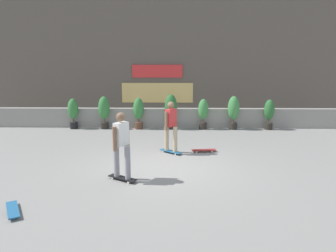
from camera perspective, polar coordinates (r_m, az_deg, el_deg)
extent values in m
plane|color=gray|center=(8.53, -0.23, -7.83)|extent=(48.00, 48.00, 0.00)
cube|color=gray|center=(14.26, 0.41, 1.57)|extent=(18.00, 0.40, 0.90)
cube|color=#60564C|center=(18.09, 0.62, 12.39)|extent=(20.00, 2.00, 6.50)
cube|color=#F23333|center=(17.07, -2.04, 10.30)|extent=(2.80, 0.08, 0.70)
cube|color=#F2CC72|center=(17.13, -2.01, 6.28)|extent=(4.00, 0.06, 1.10)
cylinder|color=black|center=(14.63, -17.32, 0.12)|extent=(0.36, 0.36, 0.30)
cylinder|color=brown|center=(14.60, -17.37, 0.99)|extent=(0.06, 0.06, 0.15)
ellipsoid|color=#387F3D|center=(14.52, -17.49, 3.11)|extent=(0.46, 0.46, 0.94)
cylinder|color=#2D2823|center=(14.24, -11.85, 0.10)|extent=(0.36, 0.36, 0.30)
cylinder|color=brown|center=(14.20, -11.89, 0.99)|extent=(0.06, 0.06, 0.15)
ellipsoid|color=#387F3D|center=(14.12, -11.98, 3.38)|extent=(0.51, 0.51, 1.04)
cylinder|color=brown|center=(13.97, -5.53, 0.07)|extent=(0.36, 0.36, 0.30)
cylinder|color=brown|center=(13.93, -5.55, 0.98)|extent=(0.06, 0.06, 0.15)
ellipsoid|color=#387F3D|center=(13.85, -5.59, 3.29)|extent=(0.48, 0.48, 0.98)
cylinder|color=black|center=(13.87, 0.54, 0.05)|extent=(0.36, 0.36, 0.30)
cylinder|color=brown|center=(13.83, 0.54, 0.96)|extent=(0.06, 0.06, 0.15)
ellipsoid|color=#2D6B33|center=(13.74, 0.55, 3.62)|extent=(0.56, 0.56, 1.14)
cylinder|color=#2D2823|center=(13.93, 6.59, 0.02)|extent=(0.36, 0.36, 0.30)
cylinder|color=brown|center=(13.89, 6.61, 0.93)|extent=(0.06, 0.06, 0.15)
ellipsoid|color=#428C47|center=(13.81, 6.66, 3.15)|extent=(0.46, 0.46, 0.93)
cylinder|color=#2D2823|center=(14.12, 12.13, 0.00)|extent=(0.36, 0.36, 0.30)
cylinder|color=brown|center=(14.09, 12.17, 0.90)|extent=(0.06, 0.06, 0.15)
ellipsoid|color=#428C47|center=(14.00, 12.26, 3.35)|extent=(0.52, 0.52, 1.07)
cylinder|color=#2D2823|center=(14.51, 18.38, -0.03)|extent=(0.36, 0.36, 0.30)
cylinder|color=brown|center=(14.48, 18.43, 0.85)|extent=(0.06, 0.06, 0.15)
ellipsoid|color=#2D6B33|center=(14.40, 18.56, 2.94)|extent=(0.45, 0.45, 0.92)
cube|color=#266699|center=(9.91, 0.54, -4.77)|extent=(0.75, 0.66, 0.02)
cylinder|color=silver|center=(10.03, -0.90, -4.82)|extent=(0.06, 0.06, 0.06)
cylinder|color=silver|center=(10.14, -0.30, -4.64)|extent=(0.06, 0.06, 0.06)
cylinder|color=silver|center=(9.71, 1.42, -5.35)|extent=(0.06, 0.06, 0.06)
cylinder|color=silver|center=(9.83, 2.01, -5.15)|extent=(0.06, 0.06, 0.06)
cylinder|color=tan|center=(9.92, -0.26, -2.26)|extent=(0.14, 0.14, 0.82)
cylinder|color=tan|center=(9.70, 1.36, -2.56)|extent=(0.14, 0.14, 0.82)
cube|color=red|center=(9.68, 0.55, 1.57)|extent=(0.38, 0.41, 0.56)
sphere|color=brown|center=(9.62, 0.56, 3.98)|extent=(0.22, 0.22, 0.22)
cylinder|color=brown|center=(9.51, -0.35, 0.93)|extent=(0.09, 0.09, 0.58)
cylinder|color=brown|center=(9.87, 1.42, 1.28)|extent=(0.09, 0.09, 0.58)
cube|color=black|center=(7.65, -8.59, -9.64)|extent=(0.79, 0.59, 0.02)
cylinder|color=silver|center=(7.56, -6.67, -10.14)|extent=(0.06, 0.05, 0.06)
cylinder|color=silver|center=(7.45, -7.47, -10.49)|extent=(0.06, 0.05, 0.06)
cylinder|color=silver|center=(7.88, -9.63, -9.34)|extent=(0.06, 0.05, 0.06)
cylinder|color=silver|center=(7.78, -10.43, -9.66)|extent=(0.06, 0.05, 0.06)
cylinder|color=gray|center=(7.40, -7.63, -6.87)|extent=(0.14, 0.14, 0.82)
cylinder|color=gray|center=(7.63, -9.69, -6.39)|extent=(0.14, 0.14, 0.82)
cube|color=white|center=(7.34, -8.83, -1.48)|extent=(0.36, 0.41, 0.56)
sphere|color=brown|center=(7.27, -8.92, 1.68)|extent=(0.22, 0.22, 0.22)
cylinder|color=brown|center=(7.53, -7.62, -1.76)|extent=(0.09, 0.09, 0.58)
cylinder|color=brown|center=(7.19, -10.05, -2.43)|extent=(0.09, 0.09, 0.58)
cube|color=#266699|center=(6.70, -27.24, -13.79)|extent=(0.59, 0.79, 0.02)
cylinder|color=silver|center=(6.95, -28.03, -13.31)|extent=(0.05, 0.06, 0.06)
cylinder|color=silver|center=(6.95, -26.68, -13.18)|extent=(0.05, 0.06, 0.06)
cylinder|color=silver|center=(6.47, -27.79, -15.07)|extent=(0.05, 0.06, 0.06)
cylinder|color=silver|center=(6.48, -26.33, -14.92)|extent=(0.05, 0.06, 0.06)
cube|color=maroon|center=(10.12, 6.77, -4.52)|extent=(0.82, 0.30, 0.02)
cylinder|color=silver|center=(10.27, 8.09, -4.56)|extent=(0.06, 0.04, 0.06)
cylinder|color=silver|center=(10.12, 8.31, -4.79)|extent=(0.06, 0.04, 0.06)
cylinder|color=silver|center=(10.16, 5.24, -4.66)|extent=(0.06, 0.04, 0.06)
cylinder|color=silver|center=(10.01, 5.41, -4.90)|extent=(0.06, 0.04, 0.06)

